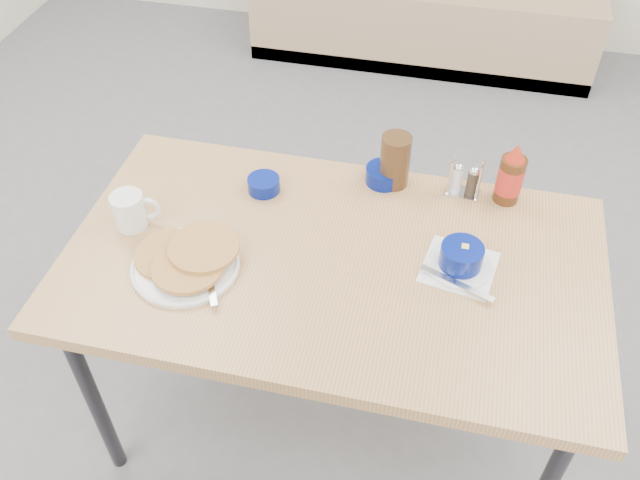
% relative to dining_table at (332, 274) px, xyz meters
% --- Properties ---
extents(dining_table, '(1.40, 0.80, 0.76)m').
position_rel_dining_table_xyz_m(dining_table, '(0.00, 0.00, 0.00)').
color(dining_table, tan).
rests_on(dining_table, ground).
extents(pancake_plate, '(0.28, 0.28, 0.05)m').
position_rel_dining_table_xyz_m(pancake_plate, '(-0.36, -0.11, 0.08)').
color(pancake_plate, white).
rests_on(pancake_plate, dining_table).
extents(coffee_mug, '(0.13, 0.09, 0.10)m').
position_rel_dining_table_xyz_m(coffee_mug, '(-0.56, 0.01, 0.11)').
color(coffee_mug, white).
rests_on(coffee_mug, dining_table).
extents(grits_setting, '(0.21, 0.22, 0.08)m').
position_rel_dining_table_xyz_m(grits_setting, '(0.32, 0.04, 0.09)').
color(grits_setting, white).
rests_on(grits_setting, dining_table).
extents(creamer_bowl, '(0.09, 0.09, 0.04)m').
position_rel_dining_table_xyz_m(creamer_bowl, '(-0.25, 0.22, 0.08)').
color(creamer_bowl, navy).
rests_on(creamer_bowl, dining_table).
extents(butter_bowl, '(0.11, 0.11, 0.05)m').
position_rel_dining_table_xyz_m(butter_bowl, '(0.08, 0.34, 0.09)').
color(butter_bowl, navy).
rests_on(butter_bowl, dining_table).
extents(amber_tumbler, '(0.11, 0.11, 0.16)m').
position_rel_dining_table_xyz_m(amber_tumbler, '(0.11, 0.34, 0.14)').
color(amber_tumbler, '#3F2714').
rests_on(amber_tumbler, dining_table).
extents(condiment_caddy, '(0.10, 0.07, 0.12)m').
position_rel_dining_table_xyz_m(condiment_caddy, '(0.31, 0.34, 0.10)').
color(condiment_caddy, silver).
rests_on(condiment_caddy, dining_table).
extents(syrup_bottle, '(0.07, 0.07, 0.19)m').
position_rel_dining_table_xyz_m(syrup_bottle, '(0.43, 0.34, 0.14)').
color(syrup_bottle, '#47230F').
rests_on(syrup_bottle, dining_table).
extents(sugar_wrapper, '(0.05, 0.04, 0.00)m').
position_rel_dining_table_xyz_m(sugar_wrapper, '(-0.46, -0.09, 0.06)').
color(sugar_wrapper, '#F75264').
rests_on(sugar_wrapper, dining_table).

